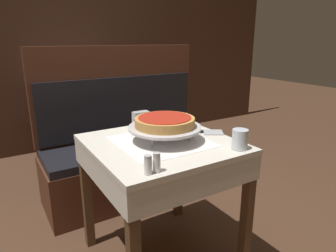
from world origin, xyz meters
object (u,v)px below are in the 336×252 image
salt_shaker (148,165)px  pepper_shaker (157,162)px  water_glass_near (240,139)px  dining_table_rear (90,104)px  dining_table_front (161,159)px  deep_dish_pizza (165,122)px  pizza_pan_stand (165,128)px  pizza_server (201,132)px  napkin_holder (141,119)px  condiment_caddy (79,88)px  booth_bench (130,154)px

salt_shaker → pepper_shaker: size_ratio=0.96×
water_glass_near → dining_table_rear: bearing=94.3°
dining_table_front → deep_dish_pizza: 0.21m
dining_table_rear → pizza_pan_stand: 1.65m
deep_dish_pizza → pizza_server: size_ratio=1.18×
napkin_holder → condiment_caddy: bearing=89.8°
dining_table_rear → booth_bench: (0.05, -0.82, -0.28)m
dining_table_rear → booth_bench: booth_bench is taller
pizza_pan_stand → napkin_holder: napkin_holder is taller
dining_table_rear → condiment_caddy: condiment_caddy is taller
booth_bench → napkin_holder: (-0.14, -0.50, 0.43)m
deep_dish_pizza → salt_shaker: bearing=-130.7°
dining_table_front → booth_bench: size_ratio=0.53×
pepper_shaker → napkin_holder: bearing=68.8°
dining_table_front → pizza_pan_stand: size_ratio=1.88×
salt_shaker → pepper_shaker: (0.04, 0.00, 0.00)m
salt_shaker → water_glass_near: bearing=1.7°
pizza_pan_stand → deep_dish_pizza: bearing=-90.0°
salt_shaker → dining_table_front: bearing=51.8°
dining_table_front → pizza_server: pizza_server is taller
water_glass_near → condiment_caddy: size_ratio=0.53×
deep_dish_pizza → salt_shaker: (-0.27, -0.31, -0.07)m
salt_shaker → napkin_holder: size_ratio=0.78×
napkin_holder → pepper_shaker: bearing=-111.2°
booth_bench → salt_shaker: bearing=-110.4°
pizza_server → condiment_caddy: size_ratio=1.44×
booth_bench → pepper_shaker: size_ratio=16.87×
dining_table_rear → napkin_holder: size_ratio=7.86×
deep_dish_pizza → pepper_shaker: bearing=-126.2°
booth_bench → condiment_caddy: 1.01m
dining_table_front → water_glass_near: bearing=-47.2°
pepper_shaker → napkin_holder: 0.67m
pizza_pan_stand → pepper_shaker: pepper_shaker is taller
pizza_server → water_glass_near: 0.31m
deep_dish_pizza → water_glass_near: 0.39m
dining_table_rear → deep_dish_pizza: size_ratio=2.50×
pizza_server → salt_shaker: (-0.52, -0.32, 0.03)m
salt_shaker → napkin_holder: napkin_holder is taller
deep_dish_pizza → pizza_server: 0.27m
pepper_shaker → pizza_server: bearing=34.0°
booth_bench → dining_table_front: bearing=-102.2°
napkin_holder → dining_table_rear: bearing=86.2°
dining_table_front → dining_table_rear: 1.64m
pizza_pan_stand → salt_shaker: same height
dining_table_front → salt_shaker: salt_shaker is taller
pepper_shaker → booth_bench: bearing=71.4°
deep_dish_pizza → water_glass_near: bearing=-49.3°
dining_table_front → water_glass_near: size_ratio=7.46×
dining_table_rear → pizza_server: (0.14, -1.62, 0.12)m
dining_table_front → pizza_pan_stand: bearing=-6.4°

